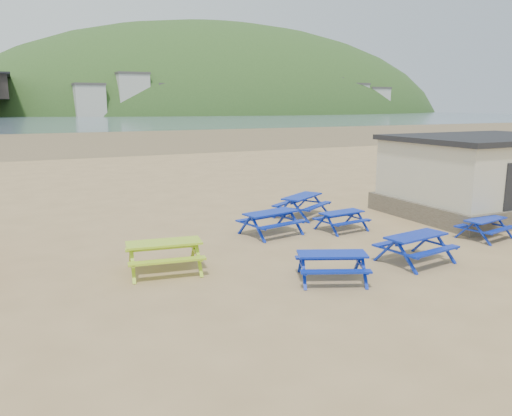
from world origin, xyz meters
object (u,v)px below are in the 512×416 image
picnic_table_blue_a (271,223)px  amenity_block (484,175)px  picnic_table_blue_b (342,221)px  picnic_table_yellow (164,257)px

picnic_table_blue_a → amenity_block: bearing=-14.7°
picnic_table_blue_a → picnic_table_blue_b: bearing=-24.1°
amenity_block → picnic_table_yellow: bearing=-173.4°
picnic_table_yellow → picnic_table_blue_a: bearing=35.4°
picnic_table_yellow → amenity_block: amenity_block is taller
picnic_table_blue_a → picnic_table_yellow: size_ratio=1.00×
picnic_table_blue_b → amenity_block: size_ratio=0.24×
picnic_table_blue_b → picnic_table_yellow: bearing=-172.8°
picnic_table_blue_a → picnic_table_blue_b: picnic_table_blue_a is taller
picnic_table_yellow → amenity_block: size_ratio=0.29×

